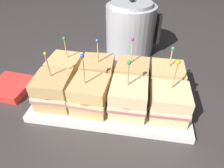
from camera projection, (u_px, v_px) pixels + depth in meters
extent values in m
plane|color=#383333|center=(112.00, 101.00, 0.60)|extent=(6.00, 6.00, 0.00)
cube|color=white|center=(112.00, 100.00, 0.60)|extent=(0.44, 0.24, 0.01)
cube|color=white|center=(112.00, 97.00, 0.59)|extent=(0.44, 0.24, 0.01)
cube|color=tan|center=(56.00, 98.00, 0.56)|extent=(0.09, 0.09, 0.03)
cube|color=tan|center=(54.00, 92.00, 0.54)|extent=(0.10, 0.10, 0.01)
cube|color=beige|center=(54.00, 90.00, 0.54)|extent=(0.10, 0.10, 0.01)
cylinder|color=red|center=(51.00, 92.00, 0.52)|extent=(0.06, 0.06, 0.00)
cube|color=tan|center=(52.00, 83.00, 0.52)|extent=(0.09, 0.09, 0.03)
cylinder|color=tan|center=(48.00, 67.00, 0.50)|extent=(0.00, 0.01, 0.08)
sphere|color=yellow|center=(45.00, 54.00, 0.48)|extent=(0.01, 0.01, 0.01)
cube|color=tan|center=(91.00, 103.00, 0.54)|extent=(0.10, 0.10, 0.03)
cube|color=tan|center=(91.00, 97.00, 0.53)|extent=(0.10, 0.10, 0.01)
cube|color=beige|center=(90.00, 95.00, 0.52)|extent=(0.10, 0.10, 0.01)
cylinder|color=red|center=(89.00, 97.00, 0.51)|extent=(0.06, 0.06, 0.00)
cube|color=#E0B771|center=(90.00, 87.00, 0.51)|extent=(0.10, 0.10, 0.03)
cylinder|color=tan|center=(84.00, 72.00, 0.47)|extent=(0.00, 0.00, 0.09)
sphere|color=blue|center=(82.00, 56.00, 0.45)|extent=(0.01, 0.01, 0.01)
cube|color=beige|center=(128.00, 106.00, 0.53)|extent=(0.09, 0.09, 0.03)
cube|color=#B26B60|center=(128.00, 100.00, 0.52)|extent=(0.10, 0.10, 0.01)
cube|color=beige|center=(128.00, 98.00, 0.51)|extent=(0.10, 0.10, 0.01)
cylinder|color=red|center=(128.00, 101.00, 0.50)|extent=(0.06, 0.06, 0.00)
cube|color=beige|center=(129.00, 91.00, 0.50)|extent=(0.09, 0.09, 0.03)
cylinder|color=tan|center=(128.00, 76.00, 0.47)|extent=(0.00, 0.01, 0.08)
sphere|color=green|center=(129.00, 63.00, 0.45)|extent=(0.01, 0.01, 0.01)
cube|color=beige|center=(167.00, 110.00, 0.52)|extent=(0.09, 0.09, 0.03)
cube|color=#B26B60|center=(169.00, 104.00, 0.51)|extent=(0.10, 0.10, 0.01)
cube|color=beige|center=(169.00, 102.00, 0.50)|extent=(0.10, 0.10, 0.01)
cube|color=beige|center=(171.00, 96.00, 0.49)|extent=(0.09, 0.09, 0.03)
cylinder|color=tan|center=(174.00, 77.00, 0.46)|extent=(0.00, 0.00, 0.09)
sphere|color=yellow|center=(178.00, 62.00, 0.44)|extent=(0.01, 0.01, 0.01)
cube|color=tan|center=(67.00, 76.00, 0.64)|extent=(0.10, 0.10, 0.03)
cube|color=#B26B60|center=(66.00, 71.00, 0.62)|extent=(0.10, 0.10, 0.01)
cube|color=beige|center=(66.00, 69.00, 0.62)|extent=(0.10, 0.10, 0.01)
cube|color=#E0B771|center=(65.00, 63.00, 0.61)|extent=(0.10, 0.10, 0.03)
cylinder|color=tan|center=(66.00, 50.00, 0.58)|extent=(0.00, 0.01, 0.07)
sphere|color=green|center=(64.00, 38.00, 0.56)|extent=(0.01, 0.01, 0.01)
cube|color=tan|center=(98.00, 80.00, 0.62)|extent=(0.10, 0.10, 0.03)
cube|color=#B26B60|center=(98.00, 74.00, 0.61)|extent=(0.10, 0.10, 0.01)
cube|color=beige|center=(98.00, 72.00, 0.60)|extent=(0.10, 0.10, 0.01)
cylinder|color=red|center=(97.00, 74.00, 0.59)|extent=(0.07, 0.07, 0.00)
cube|color=tan|center=(98.00, 66.00, 0.59)|extent=(0.10, 0.10, 0.03)
cylinder|color=tan|center=(98.00, 53.00, 0.56)|extent=(0.00, 0.01, 0.08)
sphere|color=blue|center=(97.00, 41.00, 0.53)|extent=(0.01, 0.01, 0.01)
cube|color=tan|center=(131.00, 83.00, 0.61)|extent=(0.10, 0.10, 0.03)
cube|color=tan|center=(132.00, 78.00, 0.60)|extent=(0.10, 0.10, 0.01)
cube|color=beige|center=(132.00, 76.00, 0.59)|extent=(0.10, 0.10, 0.01)
cylinder|color=red|center=(132.00, 77.00, 0.57)|extent=(0.07, 0.07, 0.00)
cube|color=tan|center=(133.00, 69.00, 0.58)|extent=(0.10, 0.10, 0.03)
cylinder|color=tan|center=(132.00, 53.00, 0.55)|extent=(0.00, 0.01, 0.08)
sphere|color=purple|center=(132.00, 40.00, 0.53)|extent=(0.01, 0.01, 0.01)
cube|color=tan|center=(165.00, 86.00, 0.60)|extent=(0.09, 0.09, 0.03)
cube|color=tan|center=(166.00, 80.00, 0.59)|extent=(0.10, 0.10, 0.01)
cube|color=beige|center=(166.00, 78.00, 0.58)|extent=(0.09, 0.09, 0.01)
cube|color=#E0B771|center=(168.00, 72.00, 0.57)|extent=(0.09, 0.09, 0.03)
cylinder|color=tan|center=(171.00, 59.00, 0.55)|extent=(0.00, 0.01, 0.07)
sphere|color=green|center=(173.00, 48.00, 0.53)|extent=(0.01, 0.01, 0.01)
cylinder|color=#B7BABF|center=(130.00, 30.00, 0.78)|extent=(0.19, 0.19, 0.19)
cylinder|color=#B7BABF|center=(132.00, 4.00, 0.72)|extent=(0.16, 0.16, 0.01)
cube|color=black|center=(158.00, 29.00, 0.76)|extent=(0.02, 0.02, 0.11)
cube|color=red|center=(10.00, 88.00, 0.63)|extent=(0.13, 0.13, 0.02)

